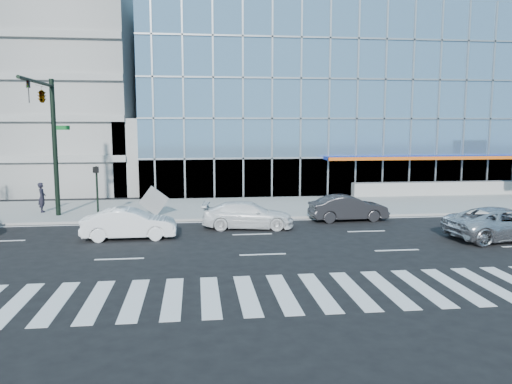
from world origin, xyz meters
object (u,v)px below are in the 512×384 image
white_suv (248,215)px  tilted_panel (154,201)px  pedestrian (42,197)px  dark_sedan (348,208)px  traffic_signal (46,113)px  white_sedan (129,224)px  silver_suv (504,224)px  ped_signal_post (97,184)px

white_suv → tilted_panel: (-5.23, 3.38, 0.35)m
pedestrian → tilted_panel: (6.97, -2.18, -0.01)m
dark_sedan → tilted_panel: (-11.23, 2.00, 0.32)m
dark_sedan → traffic_signal: bearing=81.9°
white_suv → white_sedan: (-6.00, -1.82, 0.03)m
traffic_signal → white_sedan: traffic_signal is taller
silver_suv → dark_sedan: size_ratio=1.25×
white_sedan → ped_signal_post: bearing=24.6°
pedestrian → tilted_panel: size_ratio=1.42×
white_sedan → silver_suv: bearing=-98.4°
ped_signal_post → pedestrian: size_ratio=1.62×
silver_suv → white_suv: (-12.00, 4.20, -0.07)m
dark_sedan → silver_suv: bearing=-135.8°
traffic_signal → ped_signal_post: traffic_signal is taller
ped_signal_post → silver_suv: ped_signal_post is taller
ped_signal_post → pedestrian: 4.49m
white_sedan → pedestrian: 9.64m
silver_suv → tilted_panel: 18.82m
white_sedan → traffic_signal: bearing=45.2°
silver_suv → white_sedan: (-18.00, 2.39, -0.04)m
traffic_signal → silver_suv: traffic_signal is taller
silver_suv → pedestrian: (-24.19, 9.77, 0.29)m
ped_signal_post → white_suv: 9.20m
white_sedan → pedestrian: (-6.19, 7.38, 0.33)m
traffic_signal → white_sedan: (4.95, -4.77, -5.42)m
white_suv → dark_sedan: bearing=-69.8°
white_suv → pedestrian: size_ratio=2.65×
ped_signal_post → tilted_panel: 3.40m
white_sedan → dark_sedan: (12.00, 3.20, -0.01)m
white_sedan → tilted_panel: 5.27m
ped_signal_post → white_sedan: (2.45, -5.14, -1.40)m
ped_signal_post → traffic_signal: bearing=-171.5°
traffic_signal → tilted_panel: bearing=4.3°
ped_signal_post → silver_suv: 21.84m
dark_sedan → pedestrian: 18.67m
white_suv → pedestrian: bearing=72.7°
ped_signal_post → dark_sedan: ped_signal_post is taller
silver_suv → white_sedan: silver_suv is taller
traffic_signal → tilted_panel: traffic_signal is taller
traffic_signal → ped_signal_post: bearing=8.5°
white_suv → traffic_signal: bearing=82.1°
silver_suv → white_suv: size_ratio=1.15×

